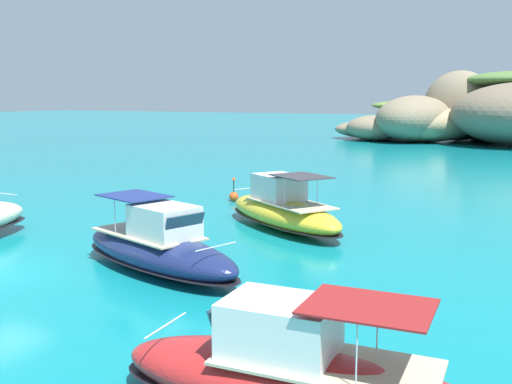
# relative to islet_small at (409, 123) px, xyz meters

# --- Properties ---
(ground_plane) EXTENTS (400.00, 400.00, 0.00)m
(ground_plane) POSITION_rel_islet_small_xyz_m (3.49, -71.42, -2.51)
(ground_plane) COLOR #0F7F89
(islet_small) EXTENTS (22.96, 16.88, 6.38)m
(islet_small) POSITION_rel_islet_small_xyz_m (0.00, 0.00, 0.00)
(islet_small) COLOR #84755B
(islet_small) RESTS_ON ground
(motorboat_yellow) EXTENTS (8.56, 6.70, 2.67)m
(motorboat_yellow) POSITION_rel_islet_small_xyz_m (8.89, -60.11, -1.66)
(motorboat_yellow) COLOR yellow
(motorboat_yellow) RESTS_ON ground
(motorboat_navy) EXTENTS (8.54, 4.78, 2.56)m
(motorboat_navy) POSITION_rel_islet_small_xyz_m (8.01, -68.53, -1.69)
(motorboat_navy) COLOR navy
(motorboat_navy) RESTS_ON ground
(motorboat_red) EXTENTS (7.87, 2.84, 2.42)m
(motorboat_red) POSITION_rel_islet_small_xyz_m (16.34, -75.26, -1.74)
(motorboat_red) COLOR red
(motorboat_red) RESTS_ON ground
(channel_buoy) EXTENTS (0.56, 0.56, 1.48)m
(channel_buoy) POSITION_rel_islet_small_xyz_m (3.12, -54.70, -2.17)
(channel_buoy) COLOR #E54C19
(channel_buoy) RESTS_ON ground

